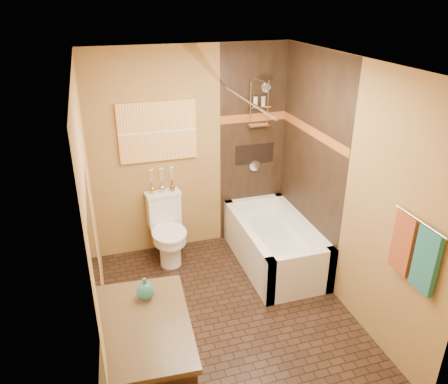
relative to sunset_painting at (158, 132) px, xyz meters
name	(u,v)px	position (x,y,z in m)	size (l,w,h in m)	color
floor	(230,314)	(0.40, -1.48, -1.55)	(3.00, 3.00, 0.00)	black
wall_left	(93,224)	(-0.80, -1.48, -0.30)	(0.02, 3.00, 2.50)	#A3803F
wall_right	(347,189)	(1.60, -1.48, -0.30)	(0.02, 3.00, 2.50)	#A3803F
wall_back	(192,152)	(0.40, 0.02, -0.30)	(2.40, 0.02, 2.50)	#A3803F
wall_front	(306,311)	(0.40, -2.98, -0.30)	(2.40, 0.02, 2.50)	#A3803F
ceiling	(231,63)	(0.40, -1.48, 0.95)	(3.00, 3.00, 0.00)	silver
alcove_tile_back	(253,146)	(1.18, 0.01, -0.30)	(0.85, 0.01, 2.50)	black
alcove_tile_right	(310,163)	(1.59, -0.73, -0.30)	(0.01, 1.50, 2.50)	black
mosaic_band_back	(254,118)	(1.18, 0.00, 0.07)	(0.85, 0.01, 0.10)	maroon
mosaic_band_right	(312,132)	(1.58, -0.73, 0.07)	(0.01, 1.50, 0.10)	maroon
alcove_niche	(255,154)	(1.20, 0.01, -0.40)	(0.50, 0.01, 0.25)	black
shower_fixtures	(259,116)	(1.20, -0.10, 0.12)	(0.24, 0.33, 1.16)	silver
curtain_rod	(246,100)	(0.80, -0.73, 0.47)	(0.03, 0.03, 1.55)	silver
towel_bar	(420,221)	(1.55, -2.53, -0.10)	(0.02, 0.02, 0.55)	silver
towel_teal	(426,261)	(1.56, -2.66, -0.37)	(0.05, 0.22, 0.52)	#1D625C
towel_rust	(404,243)	(1.56, -2.40, -0.37)	(0.05, 0.22, 0.52)	maroon
sunset_painting	(158,132)	(0.00, 0.00, 0.00)	(0.90, 0.04, 0.70)	orange
vanity_mirror	(95,256)	(-0.79, -2.38, -0.05)	(0.01, 1.00, 0.90)	white
bathtub	(274,247)	(1.20, -0.73, -1.33)	(0.80, 1.50, 0.55)	white
toilet	(167,229)	(0.00, -0.27, -1.13)	(0.43, 0.63, 0.82)	white
vanity	(149,369)	(-0.52, -2.38, -1.10)	(0.68, 1.05, 0.90)	black
teal_bottle	(145,288)	(-0.47, -2.11, -0.56)	(0.14, 0.14, 0.22)	#246E6B
bud_vases	(162,179)	(0.00, -0.08, -0.56)	(0.31, 0.06, 0.30)	gold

